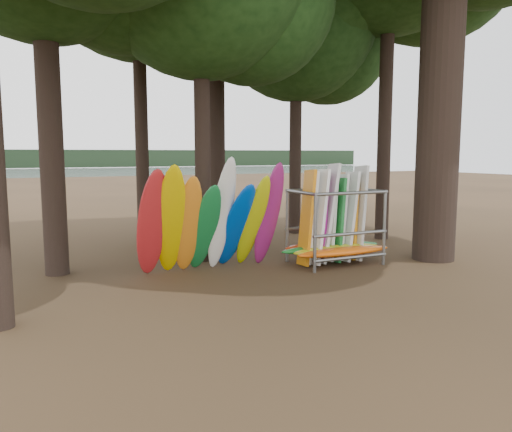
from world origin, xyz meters
name	(u,v)px	position (x,y,z in m)	size (l,w,h in m)	color
ground	(306,276)	(0.00, 0.00, 0.00)	(120.00, 120.00, 0.00)	#47331E
lake	(76,177)	(0.00, 60.00, 0.00)	(160.00, 160.00, 0.00)	gray
far_shore	(54,159)	(0.00, 110.00, 2.00)	(160.00, 4.00, 4.00)	black
oak_3	(297,20)	(3.17, 6.24, 8.06)	(6.99, 6.99, 11.12)	black
kayak_row	(211,222)	(-2.08, 1.32, 1.33)	(3.93, 2.09, 3.15)	red
storage_rack	(334,229)	(1.48, 0.97, 0.99)	(3.24, 1.57, 2.84)	slate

